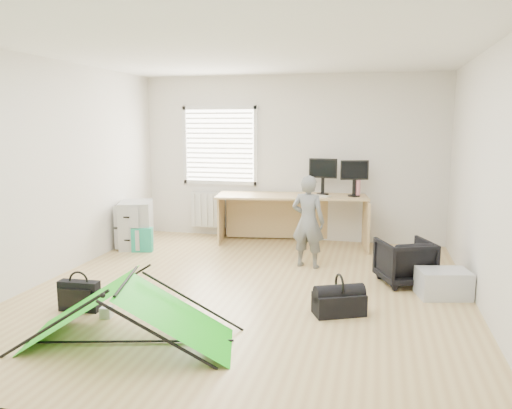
% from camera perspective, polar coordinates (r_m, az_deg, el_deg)
% --- Properties ---
extents(ground, '(5.50, 5.50, 0.00)m').
position_cam_1_polar(ground, '(5.88, -0.94, -9.79)').
color(ground, tan).
rests_on(ground, ground).
extents(back_wall, '(5.00, 0.02, 2.70)m').
position_cam_1_polar(back_wall, '(8.27, 3.89, 5.28)').
color(back_wall, silver).
rests_on(back_wall, ground).
extents(window, '(1.20, 0.06, 1.20)m').
position_cam_1_polar(window, '(8.51, -4.18, 6.73)').
color(window, silver).
rests_on(window, back_wall).
extents(radiator, '(1.00, 0.12, 0.60)m').
position_cam_1_polar(radiator, '(8.59, -4.18, -0.63)').
color(radiator, silver).
rests_on(radiator, back_wall).
extents(desk, '(2.44, 1.09, 0.80)m').
position_cam_1_polar(desk, '(7.96, 4.06, -1.77)').
color(desk, tan).
rests_on(desk, ground).
extents(filing_cabinet, '(0.65, 0.74, 0.72)m').
position_cam_1_polar(filing_cabinet, '(8.01, -13.53, -2.23)').
color(filing_cabinet, '#A9ADAF').
rests_on(filing_cabinet, ground).
extents(monitor_left, '(0.45, 0.14, 0.42)m').
position_cam_1_polar(monitor_left, '(7.95, 7.65, 2.62)').
color(monitor_left, black).
rests_on(monitor_left, desk).
extents(monitor_right, '(0.44, 0.22, 0.41)m').
position_cam_1_polar(monitor_right, '(7.84, 11.16, 2.40)').
color(monitor_right, black).
rests_on(monitor_right, desk).
extents(keyboard, '(0.42, 0.29, 0.02)m').
position_cam_1_polar(keyboard, '(7.80, 7.08, 1.01)').
color(keyboard, beige).
rests_on(keyboard, desk).
extents(thermos, '(0.09, 0.09, 0.25)m').
position_cam_1_polar(thermos, '(7.87, 11.59, 1.83)').
color(thermos, '#CB717C').
rests_on(thermos, desk).
extents(office_chair, '(0.77, 0.78, 0.55)m').
position_cam_1_polar(office_chair, '(6.31, 16.64, -6.27)').
color(office_chair, black).
rests_on(office_chair, ground).
extents(person, '(0.51, 0.39, 1.25)m').
position_cam_1_polar(person, '(6.70, 5.97, -1.96)').
color(person, slate).
rests_on(person, ground).
extents(kite, '(2.00, 1.26, 0.57)m').
position_cam_1_polar(kite, '(4.60, -14.44, -11.83)').
color(kite, '#18CF13').
rests_on(kite, ground).
extents(storage_crate, '(0.62, 0.50, 0.31)m').
position_cam_1_polar(storage_crate, '(6.01, 20.61, -8.45)').
color(storage_crate, '#B9BDC2').
rests_on(storage_crate, ground).
extents(tote_bag, '(0.33, 0.20, 0.36)m').
position_cam_1_polar(tote_bag, '(7.75, -12.87, -3.95)').
color(tote_bag, '#1F9974').
rests_on(tote_bag, ground).
extents(laptop_bag, '(0.43, 0.15, 0.32)m').
position_cam_1_polar(laptop_bag, '(5.54, -19.53, -9.82)').
color(laptop_bag, black).
rests_on(laptop_bag, ground).
extents(white_box, '(0.12, 0.12, 0.11)m').
position_cam_1_polar(white_box, '(5.31, -16.72, -11.71)').
color(white_box, silver).
rests_on(white_box, ground).
extents(duffel_bag, '(0.57, 0.45, 0.22)m').
position_cam_1_polar(duffel_bag, '(5.22, 9.46, -11.15)').
color(duffel_bag, black).
rests_on(duffel_bag, ground).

